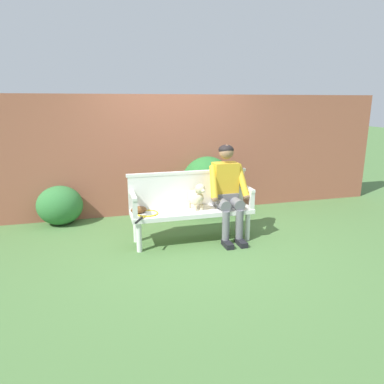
# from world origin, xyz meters

# --- Properties ---
(ground_plane) EXTENTS (40.00, 40.00, 0.00)m
(ground_plane) POSITION_xyz_m (0.00, 0.00, 0.00)
(ground_plane) COLOR #4C753D
(brick_garden_fence) EXTENTS (8.00, 0.30, 2.02)m
(brick_garden_fence) POSITION_xyz_m (0.00, 1.55, 1.01)
(brick_garden_fence) COLOR #9E5642
(brick_garden_fence) RESTS_ON ground
(hedge_bush_far_left) EXTENTS (0.92, 0.91, 0.99)m
(hedge_bush_far_left) POSITION_xyz_m (0.60, 1.19, 0.50)
(hedge_bush_far_left) COLOR #286B2D
(hedge_bush_far_left) RESTS_ON ground
(hedge_bush_mid_right) EXTENTS (0.71, 0.59, 0.62)m
(hedge_bush_mid_right) POSITION_xyz_m (-1.82, 1.23, 0.31)
(hedge_bush_mid_right) COLOR #337538
(hedge_bush_mid_right) RESTS_ON ground
(garden_bench) EXTENTS (1.68, 0.47, 0.46)m
(garden_bench) POSITION_xyz_m (0.00, 0.00, 0.39)
(garden_bench) COLOR white
(garden_bench) RESTS_ON ground
(bench_backrest) EXTENTS (1.72, 0.06, 0.50)m
(bench_backrest) POSITION_xyz_m (0.00, 0.21, 0.71)
(bench_backrest) COLOR white
(bench_backrest) RESTS_ON garden_bench
(bench_armrest_left_end) EXTENTS (0.06, 0.47, 0.28)m
(bench_armrest_left_end) POSITION_xyz_m (-0.80, -0.08, 0.66)
(bench_armrest_left_end) COLOR white
(bench_armrest_left_end) RESTS_ON garden_bench
(bench_armrest_right_end) EXTENTS (0.06, 0.47, 0.28)m
(bench_armrest_right_end) POSITION_xyz_m (0.80, -0.08, 0.66)
(bench_armrest_right_end) COLOR white
(bench_armrest_right_end) RESTS_ON garden_bench
(person_seated) EXTENTS (0.56, 0.64, 1.33)m
(person_seated) POSITION_xyz_m (0.50, -0.01, 0.73)
(person_seated) COLOR black
(person_seated) RESTS_ON ground
(dog_on_bench) EXTENTS (0.25, 0.37, 0.38)m
(dog_on_bench) POSITION_xyz_m (0.06, -0.01, 0.65)
(dog_on_bench) COLOR beige
(dog_on_bench) RESTS_ON garden_bench
(tennis_racket) EXTENTS (0.41, 0.57, 0.03)m
(tennis_racket) POSITION_xyz_m (-0.63, -0.05, 0.47)
(tennis_racket) COLOR yellow
(tennis_racket) RESTS_ON garden_bench
(baseball_glove) EXTENTS (0.26, 0.23, 0.09)m
(baseball_glove) POSITION_xyz_m (-0.73, 0.04, 0.50)
(baseball_glove) COLOR brown
(baseball_glove) RESTS_ON garden_bench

